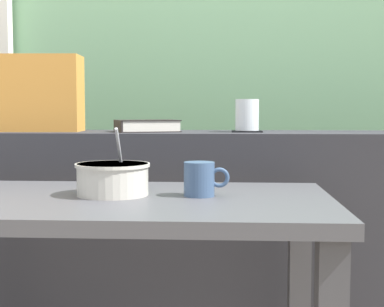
{
  "coord_description": "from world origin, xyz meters",
  "views": [
    {
      "loc": [
        0.2,
        -1.4,
        0.91
      ],
      "look_at": [
        0.1,
        0.34,
        0.77
      ],
      "focal_mm": 53.82,
      "sensor_mm": 36.0,
      "label": 1
    }
  ],
  "objects": [
    {
      "name": "dark_console_ledge",
      "position": [
        0.0,
        0.55,
        0.42
      ],
      "size": [
        2.8,
        0.32,
        0.83
      ],
      "primitive_type": "cube",
      "color": "#2D2D33",
      "rests_on": "ground"
    },
    {
      "name": "breakfast_table",
      "position": [
        -0.07,
        -0.02,
        0.57
      ],
      "size": [
        1.07,
        0.59,
        0.69
      ],
      "color": "#414145",
      "rests_on": "ground"
    },
    {
      "name": "coaster_square",
      "position": [
        0.28,
        0.54,
        0.83
      ],
      "size": [
        0.1,
        0.1,
        0.0
      ],
      "primitive_type": "cube",
      "color": "black",
      "rests_on": "dark_console_ledge"
    },
    {
      "name": "soup_bowl",
      "position": [
        -0.08,
        0.02,
        0.73
      ],
      "size": [
        0.19,
        0.19,
        0.17
      ],
      "color": "beige",
      "rests_on": "breakfast_table"
    },
    {
      "name": "outdoor_backdrop",
      "position": [
        0.0,
        1.24,
        1.4
      ],
      "size": [
        4.8,
        0.08,
        2.8
      ],
      "primitive_type": "cube",
      "color": "#7AAD7F",
      "rests_on": "ground"
    },
    {
      "name": "throw_pillow",
      "position": [
        -0.45,
        0.55,
        0.96
      ],
      "size": [
        0.33,
        0.16,
        0.26
      ],
      "primitive_type": "cube",
      "rotation": [
        0.0,
        0.0,
        0.05
      ],
      "color": "#D18938",
      "rests_on": "dark_console_ledge"
    },
    {
      "name": "closed_book",
      "position": [
        -0.06,
        0.54,
        0.85
      ],
      "size": [
        0.24,
        0.21,
        0.04
      ],
      "color": "black",
      "rests_on": "dark_console_ledge"
    },
    {
      "name": "juice_glass",
      "position": [
        0.28,
        0.54,
        0.88
      ],
      "size": [
        0.08,
        0.08,
        0.1
      ],
      "color": "white",
      "rests_on": "coaster_square"
    },
    {
      "name": "ceramic_mug",
      "position": [
        0.14,
        0.01,
        0.74
      ],
      "size": [
        0.11,
        0.08,
        0.08
      ],
      "color": "#3D567A",
      "rests_on": "breakfast_table"
    }
  ]
}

